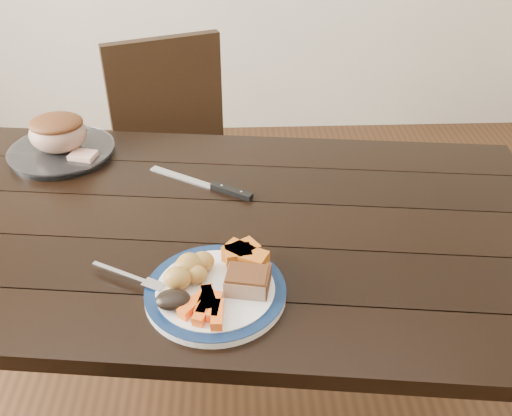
{
  "coord_description": "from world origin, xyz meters",
  "views": [
    {
      "loc": [
        0.04,
        -1.12,
        1.56
      ],
      "look_at": [
        0.08,
        -0.02,
        0.8
      ],
      "focal_mm": 40.0,
      "sensor_mm": 36.0,
      "label": 1
    }
  ],
  "objects_px": {
    "carving_knife": "(219,188)",
    "fork": "(133,278)",
    "dining_table": "(224,251)",
    "serving_platter": "(62,152)",
    "pork_slice": "(247,282)",
    "roast_joint": "(58,134)",
    "dinner_plate": "(216,292)",
    "chair_far": "(178,156)"
  },
  "relations": [
    {
      "from": "roast_joint",
      "to": "chair_far",
      "type": "bearing_deg",
      "value": 53.07
    },
    {
      "from": "chair_far",
      "to": "carving_knife",
      "type": "distance_m",
      "value": 0.66
    },
    {
      "from": "pork_slice",
      "to": "carving_knife",
      "type": "bearing_deg",
      "value": 98.91
    },
    {
      "from": "dining_table",
      "to": "fork",
      "type": "relative_size",
      "value": 10.32
    },
    {
      "from": "dinner_plate",
      "to": "pork_slice",
      "type": "height_order",
      "value": "pork_slice"
    },
    {
      "from": "fork",
      "to": "dinner_plate",
      "type": "bearing_deg",
      "value": 16.3
    },
    {
      "from": "pork_slice",
      "to": "carving_knife",
      "type": "relative_size",
      "value": 0.3
    },
    {
      "from": "pork_slice",
      "to": "fork",
      "type": "bearing_deg",
      "value": 169.54
    },
    {
      "from": "serving_platter",
      "to": "pork_slice",
      "type": "distance_m",
      "value": 0.8
    },
    {
      "from": "chair_far",
      "to": "dinner_plate",
      "type": "relative_size",
      "value": 3.21
    },
    {
      "from": "dining_table",
      "to": "serving_platter",
      "type": "height_order",
      "value": "serving_platter"
    },
    {
      "from": "dining_table",
      "to": "serving_platter",
      "type": "distance_m",
      "value": 0.59
    },
    {
      "from": "dinner_plate",
      "to": "roast_joint",
      "type": "distance_m",
      "value": 0.76
    },
    {
      "from": "fork",
      "to": "carving_knife",
      "type": "distance_m",
      "value": 0.4
    },
    {
      "from": "chair_far",
      "to": "carving_knife",
      "type": "bearing_deg",
      "value": 85.83
    },
    {
      "from": "fork",
      "to": "roast_joint",
      "type": "xyz_separation_m",
      "value": [
        -0.28,
        0.57,
        0.05
      ]
    },
    {
      "from": "carving_knife",
      "to": "pork_slice",
      "type": "bearing_deg",
      "value": -48.68
    },
    {
      "from": "pork_slice",
      "to": "carving_knife",
      "type": "distance_m",
      "value": 0.41
    },
    {
      "from": "pork_slice",
      "to": "roast_joint",
      "type": "height_order",
      "value": "roast_joint"
    },
    {
      "from": "dinner_plate",
      "to": "pork_slice",
      "type": "xyz_separation_m",
      "value": [
        0.06,
        -0.01,
        0.03
      ]
    },
    {
      "from": "dining_table",
      "to": "roast_joint",
      "type": "height_order",
      "value": "roast_joint"
    },
    {
      "from": "dining_table",
      "to": "chair_far",
      "type": "distance_m",
      "value": 0.77
    },
    {
      "from": "dining_table",
      "to": "roast_joint",
      "type": "relative_size",
      "value": 10.52
    },
    {
      "from": "dining_table",
      "to": "serving_platter",
      "type": "bearing_deg",
      "value": 143.48
    },
    {
      "from": "dinner_plate",
      "to": "serving_platter",
      "type": "distance_m",
      "value": 0.76
    },
    {
      "from": "pork_slice",
      "to": "serving_platter",
      "type": "bearing_deg",
      "value": 130.39
    },
    {
      "from": "fork",
      "to": "dining_table",
      "type": "bearing_deg",
      "value": 78.79
    },
    {
      "from": "roast_joint",
      "to": "serving_platter",
      "type": "bearing_deg",
      "value": 0.0
    },
    {
      "from": "dinner_plate",
      "to": "pork_slice",
      "type": "bearing_deg",
      "value": -4.76
    },
    {
      "from": "dining_table",
      "to": "chair_far",
      "type": "height_order",
      "value": "chair_far"
    },
    {
      "from": "chair_far",
      "to": "fork",
      "type": "distance_m",
      "value": 0.98
    },
    {
      "from": "chair_far",
      "to": "carving_knife",
      "type": "relative_size",
      "value": 3.3
    },
    {
      "from": "carving_knife",
      "to": "fork",
      "type": "bearing_deg",
      "value": -83.13
    },
    {
      "from": "fork",
      "to": "carving_knife",
      "type": "bearing_deg",
      "value": 93.3
    },
    {
      "from": "roast_joint",
      "to": "dining_table",
      "type": "bearing_deg",
      "value": -36.52
    },
    {
      "from": "dinner_plate",
      "to": "fork",
      "type": "height_order",
      "value": "fork"
    },
    {
      "from": "carving_knife",
      "to": "dining_table",
      "type": "bearing_deg",
      "value": -52.79
    },
    {
      "from": "fork",
      "to": "serving_platter",
      "type": "bearing_deg",
      "value": 145.31
    },
    {
      "from": "chair_far",
      "to": "serving_platter",
      "type": "height_order",
      "value": "chair_far"
    },
    {
      "from": "roast_joint",
      "to": "carving_knife",
      "type": "xyz_separation_m",
      "value": [
        0.46,
        -0.2,
        -0.06
      ]
    },
    {
      "from": "dinner_plate",
      "to": "chair_far",
      "type": "bearing_deg",
      "value": 99.46
    },
    {
      "from": "chair_far",
      "to": "fork",
      "type": "height_order",
      "value": "chair_far"
    }
  ]
}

